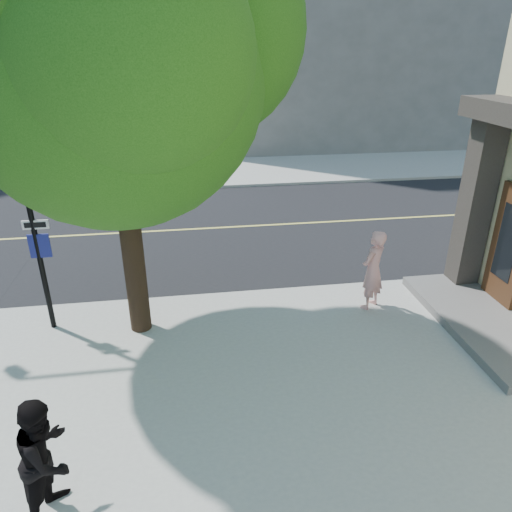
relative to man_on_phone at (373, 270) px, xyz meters
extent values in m
plane|color=black|center=(-7.21, 1.10, -1.01)|extent=(140.00, 140.00, 0.00)
cube|color=black|center=(-7.21, 5.60, -1.00)|extent=(140.00, 9.00, 0.01)
cube|color=#A9A9A2|center=(6.29, 22.60, -0.95)|extent=(29.00, 25.00, 0.12)
cube|color=slate|center=(1.99, -1.10, -0.80)|extent=(1.60, 4.00, 0.18)
cube|color=#35302B|center=(2.49, 0.60, 1.21)|extent=(0.55, 0.55, 4.20)
cube|color=#422614|center=(2.75, -0.40, 0.51)|extent=(0.10, 1.00, 2.60)
cube|color=slate|center=(6.79, 23.10, 6.11)|extent=(18.00, 16.00, 14.00)
imported|color=pink|center=(0.00, 0.00, 0.00)|extent=(0.77, 0.73, 1.77)
imported|color=black|center=(-5.63, -4.11, -0.05)|extent=(0.79, 0.93, 1.67)
cylinder|color=black|center=(-4.89, -0.11, 1.18)|extent=(0.41, 0.41, 4.13)
sphere|color=#2C6517|center=(-4.89, -0.11, 3.93)|extent=(5.04, 5.04, 5.04)
sphere|color=#2C6517|center=(-3.51, 0.58, 4.62)|extent=(3.90, 3.90, 3.90)
sphere|color=#2C6517|center=(-6.04, 0.81, 4.85)|extent=(3.67, 3.67, 3.67)
sphere|color=#2C6517|center=(-4.43, -1.37, 4.27)|extent=(3.44, 3.44, 3.44)
cylinder|color=black|center=(-6.66, 0.19, 0.91)|extent=(0.10, 0.10, 3.59)
cube|color=white|center=(-6.61, 0.17, 1.34)|extent=(0.47, 0.04, 0.17)
cube|color=navy|center=(-6.61, 0.17, 0.91)|extent=(0.38, 0.04, 0.47)
imported|color=black|center=(-6.66, 0.19, 2.02)|extent=(0.14, 0.17, 0.86)
camera|label=1|loc=(-3.80, -8.49, 4.39)|focal=33.00mm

